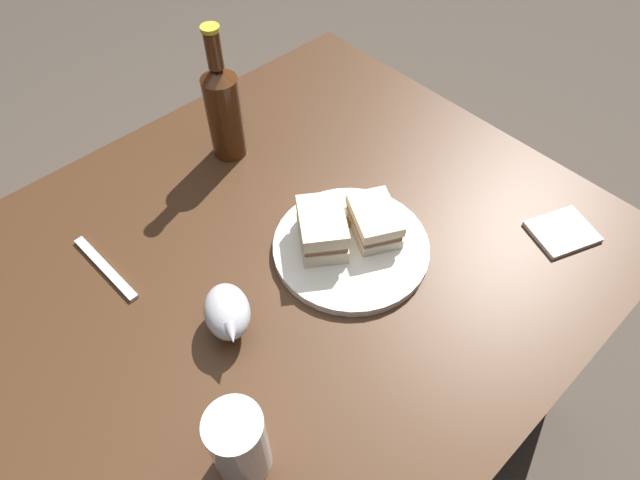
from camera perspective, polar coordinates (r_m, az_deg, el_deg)
ground_plane at (r=1.65m, az=-2.00°, el=-17.77°), size 6.00×6.00×0.00m
dining_table at (r=1.30m, az=-2.48°, el=-11.65°), size 1.10×0.95×0.78m
plate at (r=0.96m, az=3.27°, el=-0.76°), size 0.28×0.28×0.02m
sandwich_half_left at (r=0.96m, az=5.71°, el=2.03°), size 0.11×0.13×0.05m
sandwich_half_right at (r=0.93m, az=0.22°, el=1.16°), size 0.13×0.13×0.07m
potato_wedge_front at (r=0.96m, az=1.14°, el=0.74°), size 0.06×0.05×0.02m
potato_wedge_middle at (r=0.98m, az=4.40°, el=2.13°), size 0.04×0.06×0.02m
potato_wedge_back at (r=0.98m, az=4.29°, el=1.74°), size 0.04×0.04×0.02m
potato_wedge_left_edge at (r=1.00m, az=3.92°, el=3.51°), size 0.04×0.04×0.02m
pint_glass at (r=0.75m, az=-8.44°, el=-20.65°), size 0.07×0.07×0.14m
gravy_boat at (r=0.86m, az=-9.73°, el=-7.51°), size 0.11×0.12×0.07m
cider_bottle at (r=1.09m, az=-10.11°, el=13.47°), size 0.07×0.07×0.28m
napkin at (r=1.08m, az=24.14°, el=0.81°), size 0.13×0.12×0.01m
fork at (r=1.01m, az=-21.64°, el=-2.74°), size 0.02×0.18×0.01m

